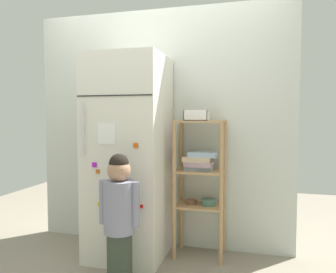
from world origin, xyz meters
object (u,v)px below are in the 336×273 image
(refrigerator, at_px, (129,157))
(fruit_bin, at_px, (197,116))
(pantry_shelf_unit, at_px, (200,173))
(child_standing, at_px, (119,206))

(refrigerator, bearing_deg, fruit_bin, 15.83)
(refrigerator, xyz_separation_m, fruit_bin, (0.59, 0.17, 0.37))
(pantry_shelf_unit, bearing_deg, child_standing, -125.87)
(child_standing, distance_m, fruit_bin, 1.07)
(refrigerator, bearing_deg, pantry_shelf_unit, 13.93)
(refrigerator, distance_m, pantry_shelf_unit, 0.66)
(pantry_shelf_unit, xyz_separation_m, fruit_bin, (-0.03, 0.01, 0.51))
(refrigerator, xyz_separation_m, child_standing, (0.13, -0.52, -0.30))
(refrigerator, distance_m, fruit_bin, 0.72)
(refrigerator, distance_m, child_standing, 0.62)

